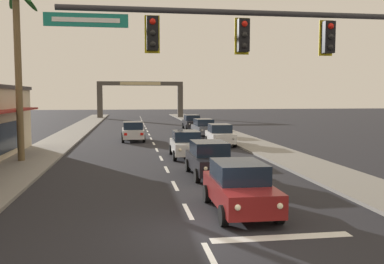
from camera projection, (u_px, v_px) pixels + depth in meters
The scene contains 14 objects.
ground_plane at pixel (199, 234), 11.76m from camera, with size 220.00×220.00×0.00m, color #232328.
sidewalk_right at pixel (255, 145), 32.61m from camera, with size 3.20×110.00×0.14m, color gray.
sidewalk_left at pixel (48, 149), 30.32m from camera, with size 3.20×110.00×0.14m, color gray.
lane_markings at pixel (162, 148), 31.24m from camera, with size 4.28×87.54×0.01m.
traffic_signal_mast at pixel (298, 55), 12.16m from camera, with size 10.72×0.41×7.20m.
sedan_lead_at_stop_bar at pixel (239, 187), 13.98m from camera, with size 1.97×4.46×1.68m.
sedan_third_in_queue at pixel (210, 159), 20.27m from camera, with size 1.98×4.46×1.68m.
sedan_fifth_in_queue at pixel (186, 144), 26.48m from camera, with size 2.01×4.48×1.68m.
sedan_oncoming_far at pixel (133, 131), 36.12m from camera, with size 2.03×4.48×1.68m.
sedan_parked_nearest_kerb at pixel (220, 135), 32.85m from camera, with size 2.07×4.50×1.68m.
sedan_parked_mid_kerb at pixel (204, 128), 40.23m from camera, with size 2.06×4.49×1.68m.
sedan_parked_far_kerb at pixel (192, 122), 48.92m from camera, with size 1.98×4.46×1.68m.
palm_left_second at pixel (18, 46), 23.75m from camera, with size 3.70×3.35×10.29m.
town_gateway_arch at pixel (141, 94), 73.23m from camera, with size 14.95×0.90×6.42m.
Camera 1 is at (-1.90, -11.32, 3.89)m, focal length 39.05 mm.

